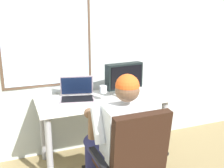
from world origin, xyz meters
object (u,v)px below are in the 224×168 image
(desk, at_px, (103,108))
(office_chair, at_px, (134,159))
(wine_glass, at_px, (103,90))
(laptop, at_px, (77,93))
(person_seated, at_px, (120,136))
(crt_monitor, at_px, (124,77))

(desk, bearing_deg, office_chair, -95.34)
(wine_glass, bearing_deg, office_chair, -94.04)
(desk, distance_m, office_chair, 0.94)
(office_chair, height_order, laptop, laptop)
(desk, relative_size, laptop, 3.44)
(person_seated, relative_size, laptop, 2.85)
(crt_monitor, bearing_deg, desk, -168.94)
(desk, distance_m, laptop, 0.33)
(office_chair, bearing_deg, desk, 84.66)
(office_chair, distance_m, crt_monitor, 1.12)
(person_seated, bearing_deg, crt_monitor, 63.52)
(office_chair, distance_m, person_seated, 0.27)
(person_seated, xyz_separation_m, wine_glass, (0.07, 0.60, 0.23))
(desk, height_order, crt_monitor, crt_monitor)
(laptop, bearing_deg, crt_monitor, -2.76)
(person_seated, distance_m, wine_glass, 0.64)
(laptop, xyz_separation_m, wine_glass, (0.24, -0.15, 0.05))
(person_seated, height_order, crt_monitor, person_seated)
(office_chair, bearing_deg, crt_monitor, 70.12)
(person_seated, relative_size, wine_glass, 7.53)
(office_chair, relative_size, person_seated, 0.81)
(laptop, relative_size, wine_glass, 2.64)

